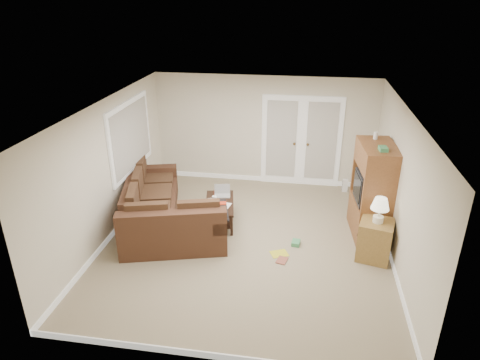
% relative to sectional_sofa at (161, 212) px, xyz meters
% --- Properties ---
extents(floor, '(5.50, 5.50, 0.00)m').
position_rel_sectional_sofa_xyz_m(floor, '(1.68, -0.23, -0.34)').
color(floor, gray).
rests_on(floor, ground).
extents(ceiling, '(5.00, 5.50, 0.02)m').
position_rel_sectional_sofa_xyz_m(ceiling, '(1.68, -0.23, 2.16)').
color(ceiling, white).
rests_on(ceiling, wall_back).
extents(wall_left, '(0.02, 5.50, 2.50)m').
position_rel_sectional_sofa_xyz_m(wall_left, '(-0.82, -0.23, 0.91)').
color(wall_left, beige).
rests_on(wall_left, floor).
extents(wall_right, '(0.02, 5.50, 2.50)m').
position_rel_sectional_sofa_xyz_m(wall_right, '(4.18, -0.23, 0.91)').
color(wall_right, beige).
rests_on(wall_right, floor).
extents(wall_back, '(5.00, 0.02, 2.50)m').
position_rel_sectional_sofa_xyz_m(wall_back, '(1.68, 2.52, 0.91)').
color(wall_back, beige).
rests_on(wall_back, floor).
extents(wall_front, '(5.00, 0.02, 2.50)m').
position_rel_sectional_sofa_xyz_m(wall_front, '(1.68, -2.98, 0.91)').
color(wall_front, beige).
rests_on(wall_front, floor).
extents(baseboards, '(5.00, 5.50, 0.10)m').
position_rel_sectional_sofa_xyz_m(baseboards, '(1.68, -0.23, -0.29)').
color(baseboards, white).
rests_on(baseboards, floor).
extents(french_doors, '(1.80, 0.05, 2.13)m').
position_rel_sectional_sofa_xyz_m(french_doors, '(2.53, 2.49, 0.70)').
color(french_doors, white).
rests_on(french_doors, floor).
extents(window_left, '(0.05, 1.92, 1.42)m').
position_rel_sectional_sofa_xyz_m(window_left, '(-0.78, 0.77, 1.21)').
color(window_left, white).
rests_on(window_left, wall_left).
extents(sectional_sofa, '(2.52, 2.94, 0.86)m').
position_rel_sectional_sofa_xyz_m(sectional_sofa, '(0.00, 0.00, 0.00)').
color(sectional_sofa, '#472A1B').
rests_on(sectional_sofa, floor).
extents(coffee_table, '(0.72, 1.15, 0.73)m').
position_rel_sectional_sofa_xyz_m(coffee_table, '(1.06, 0.41, -0.10)').
color(coffee_table, black).
rests_on(coffee_table, floor).
extents(tv_armoire, '(0.69, 1.14, 1.88)m').
position_rel_sectional_sofa_xyz_m(tv_armoire, '(3.88, 0.44, 0.54)').
color(tv_armoire, brown).
rests_on(tv_armoire, floor).
extents(side_cabinet, '(0.65, 0.65, 1.13)m').
position_rel_sectional_sofa_xyz_m(side_cabinet, '(3.88, -0.39, 0.07)').
color(side_cabinet, olive).
rests_on(side_cabinet, floor).
extents(space_heater, '(0.12, 0.10, 0.29)m').
position_rel_sectional_sofa_xyz_m(space_heater, '(3.58, 2.22, -0.19)').
color(space_heater, white).
rests_on(space_heater, floor).
extents(floor_magazine, '(0.36, 0.33, 0.01)m').
position_rel_sectional_sofa_xyz_m(floor_magazine, '(2.30, -0.53, -0.34)').
color(floor_magazine, gold).
rests_on(floor_magazine, floor).
extents(floor_greenbox, '(0.16, 0.20, 0.07)m').
position_rel_sectional_sofa_xyz_m(floor_greenbox, '(2.57, -0.19, -0.30)').
color(floor_greenbox, '#3F8B55').
rests_on(floor_greenbox, floor).
extents(floor_book, '(0.22, 0.26, 0.02)m').
position_rel_sectional_sofa_xyz_m(floor_book, '(2.28, -0.71, -0.33)').
color(floor_book, brown).
rests_on(floor_book, floor).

